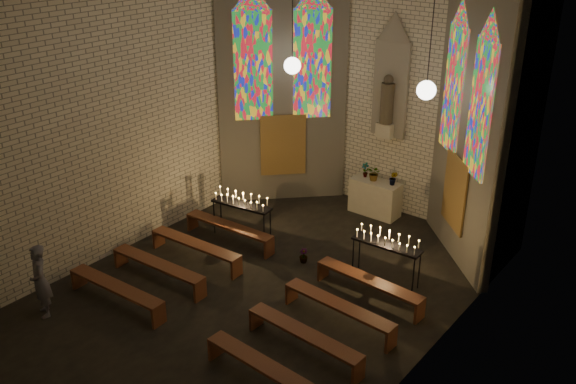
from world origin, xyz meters
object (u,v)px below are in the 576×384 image
object	(u,v)px
altar	(375,197)
votive_stand_right	(387,241)
votive_stand_left	(241,202)
visitor	(40,281)
aisle_flower_pot	(304,256)

from	to	relation	value
altar	votive_stand_right	world-z (taller)	votive_stand_right
votive_stand_left	visitor	distance (m)	5.26
votive_stand_right	votive_stand_left	bearing A→B (deg)	-176.16
aisle_flower_pot	votive_stand_right	world-z (taller)	votive_stand_right
altar	votive_stand_right	bearing A→B (deg)	-55.17
votive_stand_left	altar	bearing A→B (deg)	50.75
votive_stand_left	votive_stand_right	xyz separation A→B (m)	(4.01, 0.47, -0.00)
altar	aisle_flower_pot	bearing A→B (deg)	-89.60
votive_stand_left	votive_stand_right	size ratio (longest dim) A/B	1.01
altar	votive_stand_left	xyz separation A→B (m)	(-2.00, -3.35, 0.54)
votive_stand_right	aisle_flower_pot	bearing A→B (deg)	-168.75
aisle_flower_pot	votive_stand_left	xyz separation A→B (m)	(-2.03, 0.03, 0.85)
votive_stand_right	visitor	bearing A→B (deg)	-134.72
votive_stand_left	visitor	bearing A→B (deg)	-109.79
aisle_flower_pot	votive_stand_right	xyz separation A→B (m)	(1.98, 0.50, 0.85)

